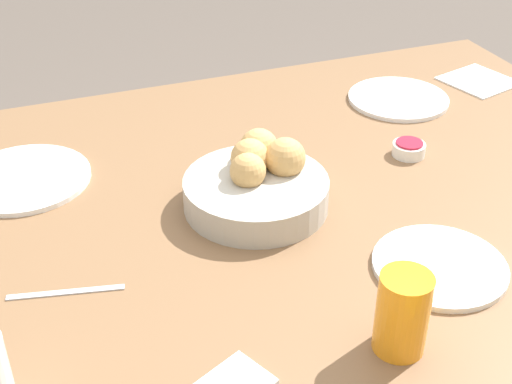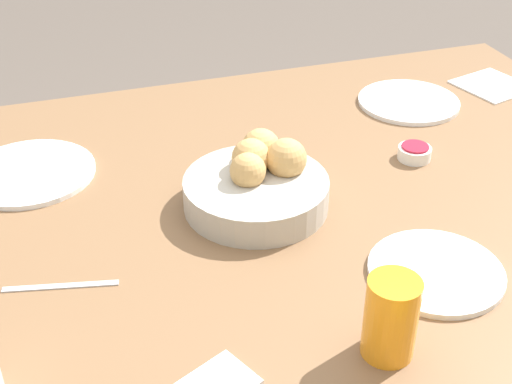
{
  "view_description": "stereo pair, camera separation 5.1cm",
  "coord_description": "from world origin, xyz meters",
  "views": [
    {
      "loc": [
        0.45,
        1.0,
        1.44
      ],
      "look_at": [
        0.08,
        0.02,
        0.77
      ],
      "focal_mm": 50.0,
      "sensor_mm": 36.0,
      "label": 1
    },
    {
      "loc": [
        0.4,
        1.01,
        1.44
      ],
      "look_at": [
        0.08,
        0.02,
        0.77
      ],
      "focal_mm": 50.0,
      "sensor_mm": 36.0,
      "label": 2
    }
  ],
  "objects": [
    {
      "name": "dining_table",
      "position": [
        0.0,
        0.0,
        0.66
      ],
      "size": [
        1.52,
        1.09,
        0.74
      ],
      "color": "brown",
      "rests_on": "ground_plane"
    },
    {
      "name": "jam_bowl_berry",
      "position": [
        -0.27,
        -0.05,
        0.75
      ],
      "size": [
        0.07,
        0.07,
        0.03
      ],
      "color": "white",
      "rests_on": "dining_table"
    },
    {
      "name": "napkin",
      "position": [
        -0.62,
        -0.3,
        0.74
      ],
      "size": [
        0.18,
        0.18,
        0.0
      ],
      "color": "white",
      "rests_on": "dining_table"
    },
    {
      "name": "plate_near_right",
      "position": [
        0.45,
        -0.22,
        0.74
      ],
      "size": [
        0.25,
        0.25,
        0.01
      ],
      "color": "white",
      "rests_on": "dining_table"
    },
    {
      "name": "fork_silver",
      "position": [
        0.43,
        0.13,
        0.74
      ],
      "size": [
        0.17,
        0.05,
        0.0
      ],
      "color": "#B7B7BC",
      "rests_on": "dining_table"
    },
    {
      "name": "plate_far_center",
      "position": [
        -0.13,
        0.28,
        0.74
      ],
      "size": [
        0.21,
        0.21,
        0.01
      ],
      "color": "white",
      "rests_on": "dining_table"
    },
    {
      "name": "plate_near_left",
      "position": [
        -0.38,
        -0.27,
        0.74
      ],
      "size": [
        0.23,
        0.23,
        0.01
      ],
      "color": "white",
      "rests_on": "dining_table"
    },
    {
      "name": "juice_glass",
      "position": [
        0.02,
        0.41,
        0.8
      ],
      "size": [
        0.07,
        0.07,
        0.12
      ],
      "color": "orange",
      "rests_on": "dining_table"
    },
    {
      "name": "bread_basket",
      "position": [
        0.07,
        0.01,
        0.78
      ],
      "size": [
        0.25,
        0.25,
        0.11
      ],
      "color": "#B2ADA3",
      "rests_on": "dining_table"
    }
  ]
}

